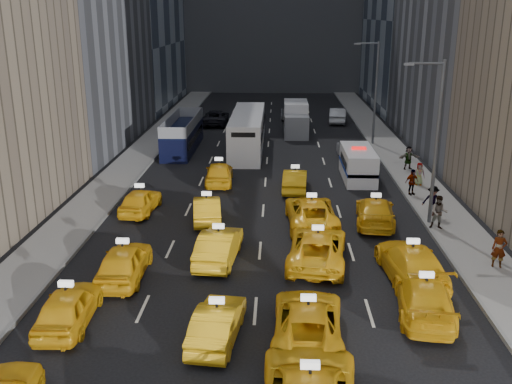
# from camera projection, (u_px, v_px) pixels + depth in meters

# --- Properties ---
(ground) EXTENTS (160.00, 160.00, 0.00)m
(ground) POSITION_uv_depth(u_px,v_px,m) (253.00, 338.00, 20.67)
(ground) COLOR black
(ground) RESTS_ON ground
(sidewalk_west) EXTENTS (3.00, 90.00, 0.15)m
(sidewalk_west) POSITION_uv_depth(u_px,v_px,m) (134.00, 162.00, 44.85)
(sidewalk_west) COLOR gray
(sidewalk_west) RESTS_ON ground
(sidewalk_east) EXTENTS (3.00, 90.00, 0.15)m
(sidewalk_east) POSITION_uv_depth(u_px,v_px,m) (402.00, 164.00, 44.10)
(sidewalk_east) COLOR gray
(sidewalk_east) RESTS_ON ground
(curb_west) EXTENTS (0.15, 90.00, 0.18)m
(curb_west) POSITION_uv_depth(u_px,v_px,m) (152.00, 162.00, 44.80)
(curb_west) COLOR slate
(curb_west) RESTS_ON ground
(curb_east) EXTENTS (0.15, 90.00, 0.18)m
(curb_east) POSITION_uv_depth(u_px,v_px,m) (383.00, 164.00, 44.14)
(curb_east) COLOR slate
(curb_east) RESTS_ON ground
(streetlight_near) EXTENTS (2.15, 0.22, 9.00)m
(streetlight_near) POSITION_uv_depth(u_px,v_px,m) (435.00, 138.00, 30.30)
(streetlight_near) COLOR #595B60
(streetlight_near) RESTS_ON ground
(streetlight_far) EXTENTS (2.15, 0.22, 9.00)m
(streetlight_far) POSITION_uv_depth(u_px,v_px,m) (375.00, 89.00, 49.36)
(streetlight_far) COLOR #595B60
(streetlight_far) RESTS_ON ground
(taxi_4) EXTENTS (1.91, 4.39, 1.47)m
(taxi_4) POSITION_uv_depth(u_px,v_px,m) (68.00, 307.00, 21.38)
(taxi_4) COLOR #F3B014
(taxi_4) RESTS_ON ground
(taxi_5) EXTENTS (1.90, 4.26, 1.36)m
(taxi_5) POSITION_uv_depth(u_px,v_px,m) (217.00, 323.00, 20.39)
(taxi_5) COLOR #F3B014
(taxi_5) RESTS_ON ground
(taxi_6) EXTENTS (2.72, 5.43, 1.48)m
(taxi_6) POSITION_uv_depth(u_px,v_px,m) (308.00, 322.00, 20.35)
(taxi_6) COLOR #F3B014
(taxi_6) RESTS_ON ground
(taxi_7) EXTENTS (2.70, 5.30, 1.47)m
(taxi_7) POSITION_uv_depth(u_px,v_px,m) (424.00, 297.00, 22.11)
(taxi_7) COLOR #F3B014
(taxi_7) RESTS_ON ground
(taxi_8) EXTENTS (1.92, 4.63, 1.57)m
(taxi_8) POSITION_uv_depth(u_px,v_px,m) (124.00, 262.00, 25.12)
(taxi_8) COLOR #F3B014
(taxi_8) RESTS_ON ground
(taxi_9) EXTENTS (2.06, 4.79, 1.53)m
(taxi_9) POSITION_uv_depth(u_px,v_px,m) (219.00, 246.00, 26.91)
(taxi_9) COLOR #F3B014
(taxi_9) RESTS_ON ground
(taxi_10) EXTENTS (3.22, 5.86, 1.56)m
(taxi_10) POSITION_uv_depth(u_px,v_px,m) (317.00, 247.00, 26.68)
(taxi_10) COLOR #F3B014
(taxi_10) RESTS_ON ground
(taxi_11) EXTENTS (2.67, 5.69, 1.60)m
(taxi_11) POSITION_uv_depth(u_px,v_px,m) (411.00, 263.00, 25.00)
(taxi_11) COLOR #F3B014
(taxi_11) RESTS_ON ground
(taxi_12) EXTENTS (2.03, 4.34, 1.44)m
(taxi_12) POSITION_uv_depth(u_px,v_px,m) (140.00, 201.00, 33.48)
(taxi_12) COLOR #F3B014
(taxi_12) RESTS_ON ground
(taxi_13) EXTENTS (2.04, 4.40, 1.40)m
(taxi_13) POSITION_uv_depth(u_px,v_px,m) (207.00, 209.00, 32.14)
(taxi_13) COLOR #F3B014
(taxi_13) RESTS_ON ground
(taxi_14) EXTENTS (2.89, 5.76, 1.56)m
(taxi_14) POSITION_uv_depth(u_px,v_px,m) (311.00, 212.00, 31.35)
(taxi_14) COLOR #F3B014
(taxi_14) RESTS_ON ground
(taxi_15) EXTENTS (2.65, 5.26, 1.47)m
(taxi_15) POSITION_uv_depth(u_px,v_px,m) (375.00, 211.00, 31.64)
(taxi_15) COLOR #F3B014
(taxi_15) RESTS_ON ground
(taxi_16) EXTENTS (2.07, 4.65, 1.55)m
(taxi_16) POSITION_uv_depth(u_px,v_px,m) (219.00, 173.00, 39.06)
(taxi_16) COLOR #F3B014
(taxi_16) RESTS_ON ground
(taxi_17) EXTENTS (1.78, 4.44, 1.44)m
(taxi_17) POSITION_uv_depth(u_px,v_px,m) (295.00, 180.00, 37.59)
(taxi_17) COLOR #F3B014
(taxi_17) RESTS_ON ground
(nypd_van) EXTENTS (2.13, 5.41, 2.32)m
(nypd_van) POSITION_uv_depth(u_px,v_px,m) (358.00, 165.00, 40.16)
(nypd_van) COLOR white
(nypd_van) RESTS_ON ground
(double_decker) EXTENTS (3.29, 9.97, 2.85)m
(double_decker) POSITION_uv_depth(u_px,v_px,m) (183.00, 134.00, 48.67)
(double_decker) COLOR black
(double_decker) RESTS_ON ground
(city_bus) EXTENTS (3.72, 12.53, 3.19)m
(city_bus) POSITION_uv_depth(u_px,v_px,m) (248.00, 132.00, 48.40)
(city_bus) COLOR white
(city_bus) RESTS_ON ground
(box_truck) EXTENTS (2.97, 6.79, 3.01)m
(box_truck) POSITION_uv_depth(u_px,v_px,m) (296.00, 119.00, 55.09)
(box_truck) COLOR silver
(box_truck) RESTS_ON ground
(misc_car_0) EXTENTS (1.62, 4.48, 1.47)m
(misc_car_0) POSITION_uv_depth(u_px,v_px,m) (349.00, 150.00, 45.82)
(misc_car_0) COLOR #A5A7AC
(misc_car_0) RESTS_ON ground
(misc_car_1) EXTENTS (2.58, 5.53, 1.53)m
(misc_car_1) POSITION_uv_depth(u_px,v_px,m) (216.00, 117.00, 59.79)
(misc_car_1) COLOR black
(misc_car_1) RESTS_ON ground
(misc_car_2) EXTENTS (2.17, 5.14, 1.48)m
(misc_car_2) POSITION_uv_depth(u_px,v_px,m) (290.00, 112.00, 63.39)
(misc_car_2) COLOR gray
(misc_car_2) RESTS_ON ground
(misc_car_3) EXTENTS (2.10, 4.31, 1.42)m
(misc_car_3) POSITION_uv_depth(u_px,v_px,m) (257.00, 112.00, 63.64)
(misc_car_3) COLOR black
(misc_car_3) RESTS_ON ground
(misc_car_4) EXTENTS (2.22, 5.00, 1.60)m
(misc_car_4) POSITION_uv_depth(u_px,v_px,m) (338.00, 115.00, 60.82)
(misc_car_4) COLOR #B2B6BB
(misc_car_4) RESTS_ON ground
(pedestrian_0) EXTENTS (0.73, 0.55, 1.79)m
(pedestrian_0) POSITION_uv_depth(u_px,v_px,m) (499.00, 249.00, 25.86)
(pedestrian_0) COLOR gray
(pedestrian_0) RESTS_ON sidewalk_east
(pedestrian_1) EXTENTS (0.97, 0.64, 1.85)m
(pedestrian_1) POSITION_uv_depth(u_px,v_px,m) (439.00, 212.00, 30.47)
(pedestrian_1) COLOR gray
(pedestrian_1) RESTS_ON sidewalk_east
(pedestrian_2) EXTENTS (1.22, 0.78, 1.75)m
(pedestrian_2) POSITION_uv_depth(u_px,v_px,m) (433.00, 201.00, 32.52)
(pedestrian_2) COLOR gray
(pedestrian_2) RESTS_ON sidewalk_east
(pedestrian_3) EXTENTS (1.08, 0.81, 1.67)m
(pedestrian_3) POSITION_uv_depth(u_px,v_px,m) (412.00, 182.00, 36.25)
(pedestrian_3) COLOR gray
(pedestrian_3) RESTS_ON sidewalk_east
(pedestrian_4) EXTENTS (0.77, 0.44, 1.53)m
(pedestrian_4) POSITION_uv_depth(u_px,v_px,m) (419.00, 174.00, 38.34)
(pedestrian_4) COLOR gray
(pedestrian_4) RESTS_ON sidewalk_east
(pedestrian_5) EXTENTS (1.66, 0.81, 1.72)m
(pedestrian_5) POSITION_uv_depth(u_px,v_px,m) (408.00, 158.00, 42.20)
(pedestrian_5) COLOR gray
(pedestrian_5) RESTS_ON sidewalk_east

